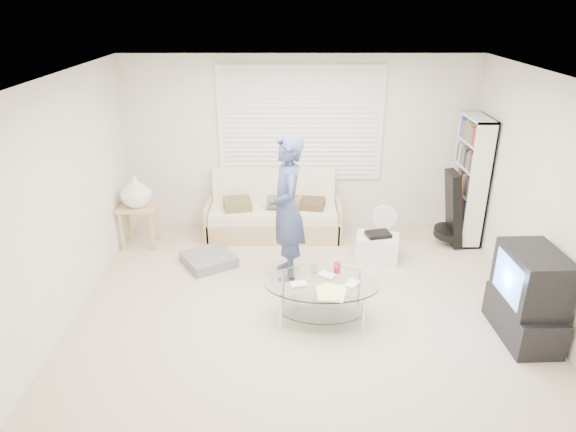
{
  "coord_description": "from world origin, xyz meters",
  "views": [
    {
      "loc": [
        -0.2,
        -4.93,
        3.2
      ],
      "look_at": [
        -0.18,
        0.3,
        0.96
      ],
      "focal_mm": 32.0,
      "sensor_mm": 36.0,
      "label": 1
    }
  ],
  "objects_px": {
    "tv_unit": "(528,296)",
    "coffee_table": "(322,290)",
    "futon_sofa": "(274,215)",
    "bookshelf": "(470,180)"
  },
  "relations": [
    {
      "from": "tv_unit",
      "to": "coffee_table",
      "type": "xyz_separation_m",
      "value": [
        -2.02,
        0.29,
        -0.1
      ]
    },
    {
      "from": "futon_sofa",
      "to": "tv_unit",
      "type": "bearing_deg",
      "value": -43.46
    },
    {
      "from": "bookshelf",
      "to": "tv_unit",
      "type": "height_order",
      "value": "bookshelf"
    },
    {
      "from": "coffee_table",
      "to": "tv_unit",
      "type": "bearing_deg",
      "value": -8.22
    },
    {
      "from": "futon_sofa",
      "to": "coffee_table",
      "type": "height_order",
      "value": "futon_sofa"
    },
    {
      "from": "coffee_table",
      "to": "futon_sofa",
      "type": "bearing_deg",
      "value": 104.57
    },
    {
      "from": "futon_sofa",
      "to": "coffee_table",
      "type": "xyz_separation_m",
      "value": [
        0.56,
        -2.15,
        0.06
      ]
    },
    {
      "from": "futon_sofa",
      "to": "tv_unit",
      "type": "distance_m",
      "value": 3.56
    },
    {
      "from": "bookshelf",
      "to": "coffee_table",
      "type": "bearing_deg",
      "value": -136.7
    },
    {
      "from": "futon_sofa",
      "to": "bookshelf",
      "type": "distance_m",
      "value": 2.77
    }
  ]
}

